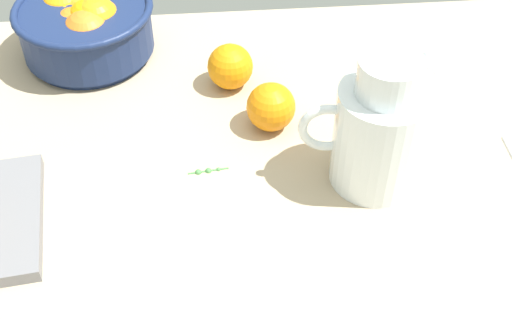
{
  "coord_description": "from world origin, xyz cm",
  "views": [
    {
      "loc": [
        -7.8,
        -61.37,
        68.09
      ],
      "look_at": [
        -2.66,
        -0.03,
        6.92
      ],
      "focal_mm": 48.41,
      "sensor_mm": 36.0,
      "label": 1
    }
  ],
  "objects_px": {
    "fruit_bowl": "(85,25)",
    "loose_orange_0": "(271,107)",
    "juice_pitcher": "(378,137)",
    "loose_orange_1": "(230,67)"
  },
  "relations": [
    {
      "from": "fruit_bowl",
      "to": "loose_orange_0",
      "type": "height_order",
      "value": "fruit_bowl"
    },
    {
      "from": "juice_pitcher",
      "to": "fruit_bowl",
      "type": "bearing_deg",
      "value": 141.91
    },
    {
      "from": "juice_pitcher",
      "to": "loose_orange_0",
      "type": "distance_m",
      "value": 0.18
    },
    {
      "from": "juice_pitcher",
      "to": "loose_orange_0",
      "type": "bearing_deg",
      "value": 138.09
    },
    {
      "from": "loose_orange_0",
      "to": "loose_orange_1",
      "type": "relative_size",
      "value": 1.01
    },
    {
      "from": "loose_orange_0",
      "to": "loose_orange_1",
      "type": "distance_m",
      "value": 0.11
    },
    {
      "from": "loose_orange_0",
      "to": "fruit_bowl",
      "type": "bearing_deg",
      "value": 143.8
    },
    {
      "from": "fruit_bowl",
      "to": "juice_pitcher",
      "type": "height_order",
      "value": "juice_pitcher"
    },
    {
      "from": "loose_orange_0",
      "to": "loose_orange_1",
      "type": "xyz_separation_m",
      "value": [
        -0.05,
        0.1,
        -0.0
      ]
    },
    {
      "from": "fruit_bowl",
      "to": "juice_pitcher",
      "type": "xyz_separation_m",
      "value": [
        0.41,
        -0.32,
        0.02
      ]
    }
  ]
}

